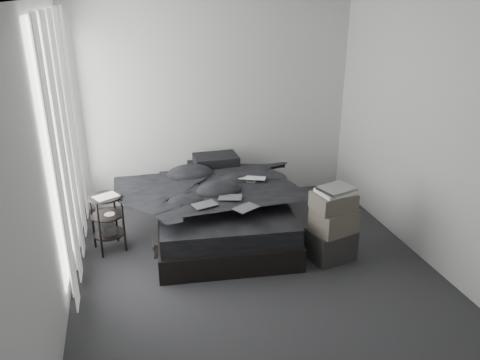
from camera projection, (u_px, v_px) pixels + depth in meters
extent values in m
cube|color=#29292B|center=(260.00, 279.00, 4.65)|extent=(3.60, 4.20, 0.01)
cube|color=beige|center=(215.00, 104.00, 6.05)|extent=(3.60, 0.01, 2.60)
cube|color=beige|center=(387.00, 292.00, 2.28)|extent=(3.60, 0.01, 2.60)
cube|color=beige|center=(48.00, 173.00, 3.75)|extent=(0.01, 4.20, 2.60)
cube|color=beige|center=(438.00, 141.00, 4.58)|extent=(0.01, 4.20, 2.60)
cube|color=white|center=(60.00, 136.00, 4.55)|extent=(0.02, 2.00, 2.30)
cube|color=white|center=(67.00, 143.00, 4.58)|extent=(0.06, 2.12, 2.48)
cube|color=black|center=(222.00, 223.00, 5.48)|extent=(1.63, 2.06, 0.26)
cube|color=black|center=(222.00, 205.00, 5.39)|extent=(1.57, 2.00, 0.21)
imported|color=black|center=(222.00, 190.00, 5.27)|extent=(1.57, 1.78, 0.23)
cube|color=black|center=(211.00, 169.00, 6.01)|extent=(0.62, 0.45, 0.13)
cube|color=black|center=(216.00, 160.00, 5.96)|extent=(0.55, 0.38, 0.12)
imported|color=silver|center=(252.00, 174.00, 5.36)|extent=(0.36, 0.31, 0.02)
cube|color=black|center=(205.00, 198.00, 4.76)|extent=(0.28, 0.22, 0.01)
cube|color=black|center=(230.00, 191.00, 4.93)|extent=(0.28, 0.22, 0.01)
cube|color=black|center=(246.00, 200.00, 4.69)|extent=(0.29, 0.26, 0.01)
cylinder|color=black|center=(108.00, 224.00, 5.08)|extent=(0.43, 0.43, 0.63)
cube|color=white|center=(106.00, 197.00, 4.95)|extent=(0.30, 0.27, 0.01)
cube|color=black|center=(160.00, 247.00, 5.08)|extent=(0.16, 0.22, 0.15)
cube|color=black|center=(331.00, 244.00, 4.96)|extent=(0.51, 0.44, 0.33)
cube|color=#524B41|center=(334.00, 220.00, 4.84)|extent=(0.49, 0.43, 0.25)
cube|color=#524B41|center=(334.00, 201.00, 4.76)|extent=(0.44, 0.38, 0.18)
cube|color=silver|center=(335.00, 192.00, 4.73)|extent=(0.39, 0.34, 0.03)
cube|color=silver|center=(337.00, 189.00, 4.71)|extent=(0.40, 0.35, 0.03)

